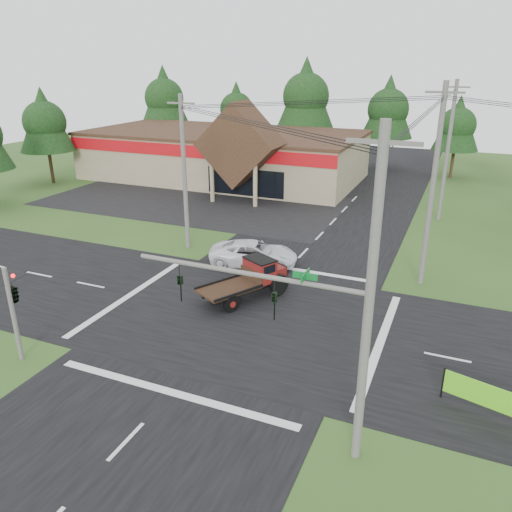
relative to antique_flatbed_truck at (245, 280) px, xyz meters
The scene contains 20 objects.
ground 2.41m from the antique_flatbed_truck, 67.31° to the right, with size 120.00×120.00×0.00m, color #2A491A.
road_ns 2.41m from the antique_flatbed_truck, 67.31° to the right, with size 12.00×120.00×0.02m, color black.
road_ew 2.41m from the antique_flatbed_truck, 67.31° to the right, with size 120.00×12.00×0.02m, color black.
parking_apron 21.55m from the antique_flatbed_truck, 127.74° to the left, with size 28.00×14.00×0.02m, color black.
cvs_building 31.39m from the antique_flatbed_truck, 118.34° to the left, with size 30.40×18.20×9.19m.
traffic_signal_mast 12.05m from the antique_flatbed_truck, 54.97° to the right, with size 8.12×0.24×7.00m.
traffic_signal_corner 11.70m from the antique_flatbed_truck, 125.63° to the right, with size 0.53×2.48×4.40m.
utility_pole_nr 13.41m from the antique_flatbed_truck, 48.71° to the right, with size 2.00×0.30×11.00m.
utility_pole_nw 10.30m from the antique_flatbed_truck, 140.00° to the left, with size 2.00×0.30×10.50m.
utility_pole_ne 11.71m from the antique_flatbed_truck, 34.27° to the left, with size 2.00×0.30×11.50m.
utility_pole_n 22.36m from the antique_flatbed_truck, 66.20° to the left, with size 2.00×0.30×11.20m.
tree_row_a 48.42m from the antique_flatbed_truck, 127.50° to the left, with size 6.72×6.72×12.12m.
tree_row_b 44.72m from the antique_flatbed_truck, 115.60° to the left, with size 5.60×5.60×10.10m.
tree_row_c 40.80m from the antique_flatbed_truck, 103.23° to the left, with size 7.28×7.28×13.13m.
tree_row_d 40.51m from the antique_flatbed_truck, 88.81° to the left, with size 6.16×6.16×11.11m.
tree_row_e 39.34m from the antique_flatbed_truck, 76.93° to the left, with size 5.04×5.04×9.09m.
tree_side_w 36.44m from the antique_flatbed_truck, 149.97° to the left, with size 5.60×5.60×10.10m.
antique_flatbed_truck is the anchor object (origin of this frame).
roadside_banner 13.81m from the antique_flatbed_truck, 23.85° to the right, with size 3.97×0.12×1.36m, color #62D11B, non-canonical shape.
white_pickup 5.02m from the antique_flatbed_truck, 107.70° to the left, with size 2.61×5.65×1.57m, color white.
Camera 1 is at (9.58, -20.98, 12.35)m, focal length 35.00 mm.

